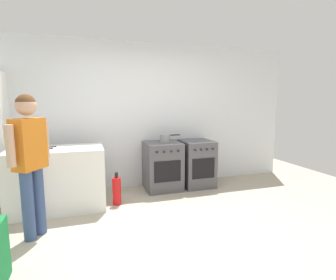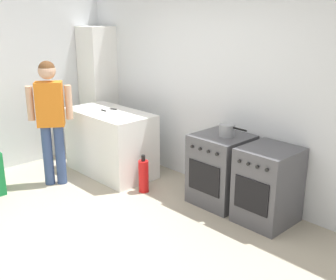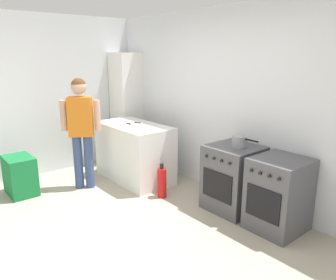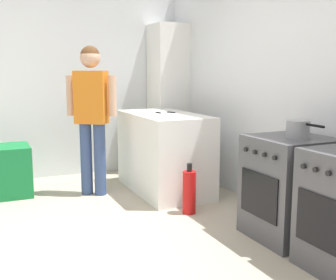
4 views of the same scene
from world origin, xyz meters
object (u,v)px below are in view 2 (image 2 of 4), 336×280
object	(u,v)px
person	(50,112)
fire_extinguisher	(144,176)
knife_paring	(111,109)
oven_left	(221,169)
larder_cabinet	(98,91)
pot	(227,130)
oven_right	(268,185)
knife_carving	(100,109)

from	to	relation	value
person	fire_extinguisher	distance (m)	1.45
knife_paring	person	world-z (taller)	person
oven_left	larder_cabinet	xyz separation A→B (m)	(-2.65, 0.10, 0.57)
pot	larder_cabinet	world-z (taller)	larder_cabinet
pot	person	xyz separation A→B (m)	(-1.95, -1.18, 0.06)
oven_right	larder_cabinet	bearing A→B (deg)	178.23
person	oven_right	bearing A→B (deg)	24.50
knife_carving	fire_extinguisher	bearing A→B (deg)	-3.94
pot	fire_extinguisher	size ratio (longest dim) A/B	0.73
knife_paring	larder_cabinet	world-z (taller)	larder_cabinet
oven_left	fire_extinguisher	bearing A→B (deg)	-151.22
oven_left	person	bearing A→B (deg)	-148.43
knife_paring	person	bearing A→B (deg)	-96.65
oven_left	knife_carving	distance (m)	1.98
larder_cabinet	person	bearing A→B (deg)	-59.06
knife_paring	oven_right	bearing A→B (deg)	6.44
oven_left	oven_right	bearing A→B (deg)	-0.00
pot	knife_paring	size ratio (longest dim) A/B	1.80
oven_right	pot	xyz separation A→B (m)	(-0.60, 0.01, 0.50)
knife_paring	person	distance (m)	0.90
oven_left	oven_right	distance (m)	0.66
oven_left	pot	xyz separation A→B (m)	(0.06, 0.01, 0.50)
pot	fire_extinguisher	bearing A→B (deg)	-151.99
person	oven_left	bearing A→B (deg)	31.57
oven_right	person	bearing A→B (deg)	-155.50
larder_cabinet	knife_carving	bearing A→B (deg)	-33.58
pot	larder_cabinet	xyz separation A→B (m)	(-2.71, 0.09, 0.08)
person	larder_cabinet	size ratio (longest dim) A/B	0.82
oven_left	pot	bearing A→B (deg)	14.78
oven_right	person	distance (m)	2.86
pot	larder_cabinet	bearing A→B (deg)	178.16
knife_paring	person	size ratio (longest dim) A/B	0.12
oven_right	knife_carving	bearing A→B (deg)	-170.87
oven_right	knife_carving	distance (m)	2.62
knife_carving	fire_extinguisher	xyz separation A→B (m)	(1.01, -0.07, -0.69)
pot	oven_right	bearing A→B (deg)	-1.42
oven_left	fire_extinguisher	xyz separation A→B (m)	(-0.87, -0.48, -0.21)
knife_carving	person	xyz separation A→B (m)	(-0.01, -0.75, 0.08)
oven_left	pot	world-z (taller)	pot
oven_left	knife_paring	xyz separation A→B (m)	(-1.79, -0.28, 0.48)
larder_cabinet	fire_extinguisher	bearing A→B (deg)	-18.05
oven_left	knife_paring	bearing A→B (deg)	-171.21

